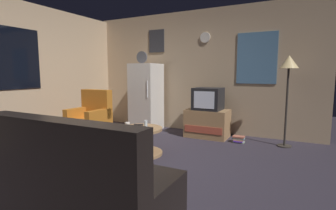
% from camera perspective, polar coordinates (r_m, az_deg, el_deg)
% --- Properties ---
extents(ground_plane, '(12.00, 12.00, 0.00)m').
position_cam_1_polar(ground_plane, '(3.80, -7.58, -12.74)').
color(ground_plane, '#2D2833').
extents(wall_with_art, '(5.20, 0.12, 2.64)m').
position_cam_1_polar(wall_with_art, '(5.75, 6.55, 7.46)').
color(wall_with_art, tan).
rests_on(wall_with_art, ground_plane).
extents(wall_left_with_window, '(0.12, 5.20, 2.60)m').
position_cam_1_polar(wall_left_with_window, '(5.46, -30.44, 6.31)').
color(wall_left_with_window, tan).
rests_on(wall_left_with_window, ground_plane).
extents(fridge, '(0.60, 0.62, 1.77)m').
position_cam_1_polar(fridge, '(5.82, -4.91, 1.83)').
color(fridge, silver).
rests_on(fridge, ground_plane).
extents(tv_stand, '(0.84, 0.53, 0.56)m').
position_cam_1_polar(tv_stand, '(5.24, 8.78, -4.07)').
color(tv_stand, '#9E754C').
rests_on(tv_stand, ground_plane).
extents(crt_tv, '(0.54, 0.51, 0.44)m').
position_cam_1_polar(crt_tv, '(5.16, 8.96, 1.38)').
color(crt_tv, black).
rests_on(crt_tv, tv_stand).
extents(standing_lamp, '(0.32, 0.32, 1.59)m').
position_cam_1_polar(standing_lamp, '(4.85, 25.37, 7.28)').
color(standing_lamp, '#332D28').
rests_on(standing_lamp, ground_plane).
extents(coffee_table, '(0.72, 0.72, 0.43)m').
position_cam_1_polar(coffee_table, '(4.12, -6.32, -7.99)').
color(coffee_table, '#9E754C').
rests_on(coffee_table, ground_plane).
extents(wine_glass, '(0.05, 0.05, 0.15)m').
position_cam_1_polar(wine_glass, '(3.89, -5.00, -4.50)').
color(wine_glass, silver).
rests_on(wine_glass, coffee_table).
extents(mug_ceramic_white, '(0.08, 0.08, 0.09)m').
position_cam_1_polar(mug_ceramic_white, '(4.07, -9.07, -4.48)').
color(mug_ceramic_white, silver).
rests_on(mug_ceramic_white, coffee_table).
extents(remote_control, '(0.15, 0.10, 0.02)m').
position_cam_1_polar(remote_control, '(4.25, -6.60, -4.41)').
color(remote_control, black).
rests_on(remote_control, coffee_table).
extents(armchair, '(0.68, 0.68, 0.96)m').
position_cam_1_polar(armchair, '(5.26, -17.05, -3.60)').
color(armchair, '#B2661E').
rests_on(armchair, ground_plane).
extents(couch, '(1.70, 0.80, 0.92)m').
position_cam_1_polar(couch, '(2.54, -18.99, -15.78)').
color(couch, black).
rests_on(couch, ground_plane).
extents(book_stack, '(0.21, 0.18, 0.12)m').
position_cam_1_polar(book_stack, '(4.98, 15.52, -7.40)').
color(book_stack, gray).
rests_on(book_stack, ground_plane).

